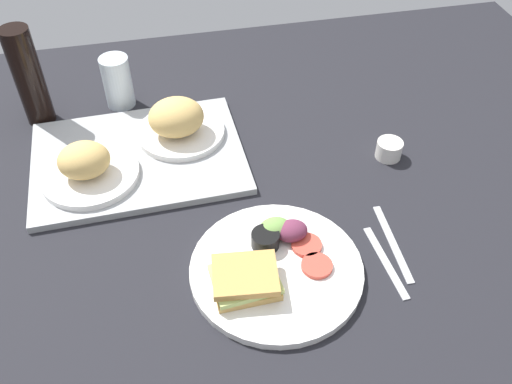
{
  "coord_description": "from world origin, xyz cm",
  "views": [
    {
      "loc": [
        -14.44,
        -72.52,
        79.96
      ],
      "look_at": [
        2.0,
        3.0,
        4.0
      ],
      "focal_mm": 38.98,
      "sensor_mm": 36.0,
      "label": 1
    }
  ],
  "objects": [
    {
      "name": "soda_bottle",
      "position": [
        -41.4,
        41.86,
        11.68
      ],
      "size": [
        6.4,
        6.4,
        23.36
      ],
      "primitive_type": "cylinder",
      "color": "black",
      "rests_on": "ground_plane"
    },
    {
      "name": "ground_plane",
      "position": [
        0.0,
        0.0,
        -1.5
      ],
      "size": [
        190.0,
        150.0,
        3.0
      ],
      "primitive_type": "cube",
      "color": "black"
    },
    {
      "name": "fork",
      "position": [
        22.02,
        -15.93,
        0.25
      ],
      "size": [
        2.37,
        17.05,
        0.5
      ],
      "primitive_type": "cube",
      "rotation": [
        0.0,
        0.0,
        1.63
      ],
      "color": "#B7B7BC",
      "rests_on": "ground_plane"
    },
    {
      "name": "bread_plate_near",
      "position": [
        -30.19,
        16.88,
        4.63
      ],
      "size": [
        20.14,
        20.14,
        8.55
      ],
      "color": "white",
      "rests_on": "serving_tray"
    },
    {
      "name": "drinking_glass",
      "position": [
        -22.7,
        44.14,
        6.33
      ],
      "size": [
        6.79,
        6.79,
        12.66
      ],
      "primitive_type": "cylinder",
      "color": "silver",
      "rests_on": "ground_plane"
    },
    {
      "name": "bread_plate_far",
      "position": [
        -10.46,
        26.54,
        5.5
      ],
      "size": [
        19.5,
        19.5,
        9.66
      ],
      "color": "white",
      "rests_on": "serving_tray"
    },
    {
      "name": "plate_with_salad",
      "position": [
        1.38,
        -13.52,
        1.62
      ],
      "size": [
        30.92,
        30.92,
        5.4
      ],
      "color": "white",
      "rests_on": "ground_plane"
    },
    {
      "name": "serving_tray",
      "position": [
        -19.99,
        22.1,
        0.8
      ],
      "size": [
        45.86,
        34.18,
        1.6
      ],
      "primitive_type": "cube",
      "rotation": [
        0.0,
        0.0,
        0.03
      ],
      "color": "#9EA0A3",
      "rests_on": "ground_plane"
    },
    {
      "name": "knife",
      "position": [
        25.02,
        -11.93,
        0.25
      ],
      "size": [
        2.22,
        19.04,
        0.5
      ],
      "primitive_type": "cube",
      "rotation": [
        0.0,
        0.0,
        1.53
      ],
      "color": "#B7B7BC",
      "rests_on": "ground_plane"
    },
    {
      "name": "espresso_cup",
      "position": [
        33.54,
        11.76,
        2.0
      ],
      "size": [
        5.6,
        5.6,
        4.0
      ],
      "primitive_type": "cylinder",
      "color": "silver",
      "rests_on": "ground_plane"
    }
  ]
}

